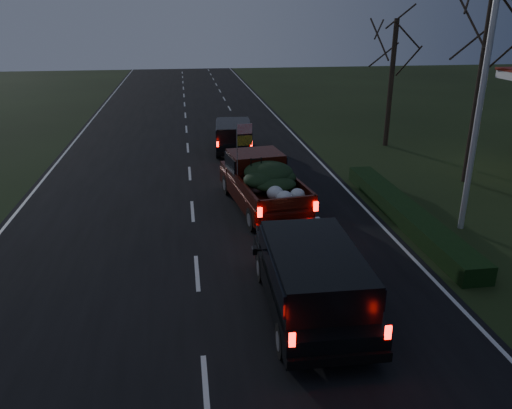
{
  "coord_description": "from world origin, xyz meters",
  "views": [
    {
      "loc": [
        -0.17,
        -13.21,
        7.18
      ],
      "look_at": [
        2.07,
        2.04,
        1.3
      ],
      "focal_mm": 35.0,
      "sensor_mm": 36.0,
      "label": 1
    }
  ],
  "objects_px": {
    "pickup_truck": "(263,180)",
    "rear_suv": "(312,274)",
    "lead_suv": "(233,134)",
    "light_pole": "(485,71)"
  },
  "relations": [
    {
      "from": "light_pole",
      "to": "pickup_truck",
      "type": "relative_size",
      "value": 1.52
    },
    {
      "from": "pickup_truck",
      "to": "rear_suv",
      "type": "relative_size",
      "value": 1.12
    },
    {
      "from": "light_pole",
      "to": "lead_suv",
      "type": "distance_m",
      "value": 14.48
    },
    {
      "from": "lead_suv",
      "to": "rear_suv",
      "type": "xyz_separation_m",
      "value": [
        0.27,
        -16.48,
        0.15
      ]
    },
    {
      "from": "pickup_truck",
      "to": "rear_suv",
      "type": "distance_m",
      "value": 7.67
    },
    {
      "from": "lead_suv",
      "to": "rear_suv",
      "type": "relative_size",
      "value": 0.88
    },
    {
      "from": "light_pole",
      "to": "pickup_truck",
      "type": "distance_m",
      "value": 8.58
    },
    {
      "from": "light_pole",
      "to": "pickup_truck",
      "type": "bearing_deg",
      "value": 155.5
    },
    {
      "from": "pickup_truck",
      "to": "lead_suv",
      "type": "height_order",
      "value": "pickup_truck"
    },
    {
      "from": "rear_suv",
      "to": "light_pole",
      "type": "bearing_deg",
      "value": 35.67
    }
  ]
}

